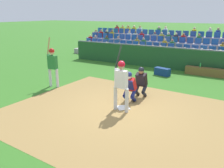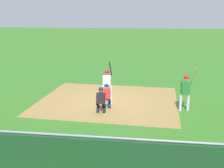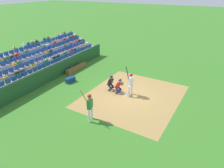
{
  "view_description": "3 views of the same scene",
  "coord_description": "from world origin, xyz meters",
  "px_view_note": "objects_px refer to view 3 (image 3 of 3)",
  "views": [
    {
      "loc": [
        -3.55,
        7.0,
        3.36
      ],
      "look_at": [
        0.48,
        -0.01,
        0.85
      ],
      "focal_mm": 36.73,
      "sensor_mm": 36.0,
      "label": 1
    },
    {
      "loc": [
        2.1,
        -13.84,
        4.74
      ],
      "look_at": [
        0.32,
        -0.28,
        1.17
      ],
      "focal_mm": 43.12,
      "sensor_mm": 36.0,
      "label": 2
    },
    {
      "loc": [
        12.62,
        5.4,
        7.58
      ],
      "look_at": [
        0.39,
        -1.08,
        0.84
      ],
      "focal_mm": 32.7,
      "sensor_mm": 36.0,
      "label": 3
    }
  ],
  "objects_px": {
    "catcher_crouching": "(119,85)",
    "on_deck_batter": "(90,104)",
    "water_bottle_on_bench": "(72,67)",
    "dugout_bench": "(77,68)",
    "batter_at_plate": "(131,82)",
    "equipment_duffel_bag": "(70,80)",
    "home_plate_umpire": "(111,82)",
    "home_plate_marker": "(127,95)"
  },
  "relations": [
    {
      "from": "batter_at_plate",
      "to": "dugout_bench",
      "type": "relative_size",
      "value": 0.82
    },
    {
      "from": "equipment_duffel_bag",
      "to": "on_deck_batter",
      "type": "xyz_separation_m",
      "value": [
        3.82,
        4.59,
        0.94
      ]
    },
    {
      "from": "catcher_crouching",
      "to": "on_deck_batter",
      "type": "distance_m",
      "value": 3.99
    },
    {
      "from": "water_bottle_on_bench",
      "to": "equipment_duffel_bag",
      "type": "bearing_deg",
      "value": 33.51
    },
    {
      "from": "batter_at_plate",
      "to": "equipment_duffel_bag",
      "type": "distance_m",
      "value": 5.58
    },
    {
      "from": "batter_at_plate",
      "to": "on_deck_batter",
      "type": "height_order",
      "value": "batter_at_plate"
    },
    {
      "from": "catcher_crouching",
      "to": "dugout_bench",
      "type": "xyz_separation_m",
      "value": [
        -2.3,
        -5.77,
        -0.49
      ]
    },
    {
      "from": "catcher_crouching",
      "to": "water_bottle_on_bench",
      "type": "distance_m",
      "value": 6.03
    },
    {
      "from": "dugout_bench",
      "to": "batter_at_plate",
      "type": "bearing_deg",
      "value": 71.75
    },
    {
      "from": "home_plate_marker",
      "to": "water_bottle_on_bench",
      "type": "bearing_deg",
      "value": -103.72
    },
    {
      "from": "on_deck_batter",
      "to": "catcher_crouching",
      "type": "bearing_deg",
      "value": 179.79
    },
    {
      "from": "dugout_bench",
      "to": "on_deck_batter",
      "type": "height_order",
      "value": "on_deck_batter"
    },
    {
      "from": "batter_at_plate",
      "to": "dugout_bench",
      "type": "xyz_separation_m",
      "value": [
        -2.2,
        -6.66,
        -0.92
      ]
    },
    {
      "from": "home_plate_marker",
      "to": "water_bottle_on_bench",
      "type": "xyz_separation_m",
      "value": [
        -1.57,
        -6.44,
        0.55
      ]
    },
    {
      "from": "on_deck_batter",
      "to": "batter_at_plate",
      "type": "bearing_deg",
      "value": 167.45
    },
    {
      "from": "home_plate_marker",
      "to": "water_bottle_on_bench",
      "type": "height_order",
      "value": "water_bottle_on_bench"
    },
    {
      "from": "water_bottle_on_bench",
      "to": "batter_at_plate",
      "type": "bearing_deg",
      "value": 76.99
    },
    {
      "from": "batter_at_plate",
      "to": "on_deck_batter",
      "type": "relative_size",
      "value": 1.02
    },
    {
      "from": "batter_at_plate",
      "to": "dugout_bench",
      "type": "bearing_deg",
      "value": -108.25
    },
    {
      "from": "home_plate_umpire",
      "to": "water_bottle_on_bench",
      "type": "relative_size",
      "value": 5.35
    },
    {
      "from": "home_plate_marker",
      "to": "batter_at_plate",
      "type": "relative_size",
      "value": 0.19
    },
    {
      "from": "batter_at_plate",
      "to": "home_plate_umpire",
      "type": "distance_m",
      "value": 1.74
    },
    {
      "from": "batter_at_plate",
      "to": "equipment_duffel_bag",
      "type": "height_order",
      "value": "batter_at_plate"
    },
    {
      "from": "home_plate_umpire",
      "to": "water_bottle_on_bench",
      "type": "distance_m",
      "value": 5.22
    },
    {
      "from": "catcher_crouching",
      "to": "on_deck_batter",
      "type": "relative_size",
      "value": 0.56
    },
    {
      "from": "water_bottle_on_bench",
      "to": "home_plate_umpire",
      "type": "bearing_deg",
      "value": 73.42
    },
    {
      "from": "home_plate_umpire",
      "to": "batter_at_plate",
      "type": "bearing_deg",
      "value": 88.11
    },
    {
      "from": "catcher_crouching",
      "to": "dugout_bench",
      "type": "distance_m",
      "value": 6.23
    },
    {
      "from": "home_plate_umpire",
      "to": "on_deck_batter",
      "type": "xyz_separation_m",
      "value": [
        4.13,
        0.78,
        0.44
      ]
    },
    {
      "from": "catcher_crouching",
      "to": "water_bottle_on_bench",
      "type": "relative_size",
      "value": 5.19
    },
    {
      "from": "water_bottle_on_bench",
      "to": "dugout_bench",
      "type": "bearing_deg",
      "value": 177.63
    },
    {
      "from": "batter_at_plate",
      "to": "equipment_duffel_bag",
      "type": "relative_size",
      "value": 2.67
    },
    {
      "from": "water_bottle_on_bench",
      "to": "catcher_crouching",
      "type": "bearing_deg",
      "value": 74.1
    },
    {
      "from": "water_bottle_on_bench",
      "to": "home_plate_marker",
      "type": "bearing_deg",
      "value": 76.28
    },
    {
      "from": "home_plate_umpire",
      "to": "water_bottle_on_bench",
      "type": "height_order",
      "value": "home_plate_umpire"
    },
    {
      "from": "batter_at_plate",
      "to": "catcher_crouching",
      "type": "distance_m",
      "value": 1.0
    },
    {
      "from": "home_plate_umpire",
      "to": "equipment_duffel_bag",
      "type": "xyz_separation_m",
      "value": [
        0.31,
        -3.81,
        -0.5
      ]
    },
    {
      "from": "equipment_duffel_bag",
      "to": "on_deck_batter",
      "type": "distance_m",
      "value": 6.04
    },
    {
      "from": "water_bottle_on_bench",
      "to": "equipment_duffel_bag",
      "type": "xyz_separation_m",
      "value": [
        1.8,
        1.19,
        -0.35
      ]
    },
    {
      "from": "home_plate_marker",
      "to": "home_plate_umpire",
      "type": "bearing_deg",
      "value": -93.31
    },
    {
      "from": "batter_at_plate",
      "to": "water_bottle_on_bench",
      "type": "relative_size",
      "value": 9.58
    },
    {
      "from": "catcher_crouching",
      "to": "equipment_duffel_bag",
      "type": "distance_m",
      "value": 4.63
    }
  ]
}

